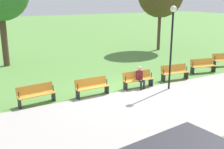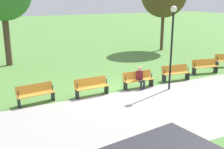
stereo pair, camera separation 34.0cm
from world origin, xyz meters
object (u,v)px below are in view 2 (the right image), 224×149
at_px(bench_1, 205,66).
at_px(bench_4, 91,86).
at_px(bench_3, 138,79).
at_px(bench_5, 36,93).
at_px(person_seated, 140,77).
at_px(lamp_post, 172,33).
at_px(bench_2, 176,72).

relative_size(bench_1, bench_4, 1.02).
distance_m(bench_3, bench_4, 2.72).
xyz_separation_m(bench_1, bench_4, (8.12, 0.60, 0.00)).
distance_m(bench_1, bench_3, 5.44).
xyz_separation_m(bench_5, person_seated, (-5.48, 0.34, 0.16)).
height_order(bench_3, person_seated, person_seated).
xyz_separation_m(bench_4, person_seated, (-2.77, 0.14, 0.16)).
bearing_deg(lamp_post, bench_3, -36.01).
xyz_separation_m(bench_1, bench_2, (2.69, 0.40, 0.00)).
height_order(bench_5, lamp_post, lamp_post).
xyz_separation_m(bench_1, bench_3, (5.40, 0.60, 0.00)).
bearing_deg(bench_5, person_seated, 170.06).
bearing_deg(bench_1, lamp_post, 31.89).
height_order(bench_4, bench_5, same).
bearing_deg(lamp_post, bench_5, -9.88).
height_order(bench_2, bench_5, same).
height_order(bench_3, lamp_post, lamp_post).
bearing_deg(bench_5, bench_2, 173.65).
relative_size(bench_1, bench_3, 1.02).
xyz_separation_m(bench_2, person_seated, (2.67, 0.34, 0.16)).
xyz_separation_m(bench_1, person_seated, (5.36, 0.74, 0.16)).
xyz_separation_m(bench_3, bench_4, (2.72, 0.00, 0.00)).
bearing_deg(bench_3, lamp_post, 146.11).
distance_m(bench_1, bench_2, 2.72).
bearing_deg(person_seated, lamp_post, 149.42).
xyz_separation_m(bench_4, bench_5, (2.71, -0.20, 0.00)).
bearing_deg(person_seated, bench_5, -1.48).
bearing_deg(bench_2, bench_5, 6.35).
distance_m(bench_2, bench_3, 2.72).
height_order(bench_5, person_seated, person_seated).
bearing_deg(bench_1, bench_4, 14.79).
bearing_deg(bench_2, lamp_post, 47.31).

